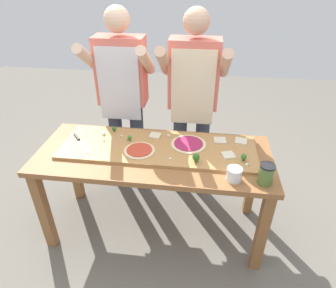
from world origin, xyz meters
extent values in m
plane|color=#6B665B|center=(0.00, 0.00, 0.00)|extent=(8.00, 8.00, 0.00)
cube|color=brown|center=(-0.79, -0.29, 0.36)|extent=(0.07, 0.07, 0.72)
cube|color=brown|center=(0.79, -0.29, 0.36)|extent=(0.07, 0.07, 0.72)
cube|color=brown|center=(-0.79, 0.29, 0.36)|extent=(0.07, 0.07, 0.72)
cube|color=brown|center=(0.79, 0.29, 0.36)|extent=(0.07, 0.07, 0.72)
cube|color=brown|center=(0.00, 0.00, 0.74)|extent=(1.70, 0.69, 0.04)
cube|color=#B27F47|center=(0.02, 0.06, 0.77)|extent=(1.43, 0.47, 0.02)
cube|color=#B7BABF|center=(-0.52, -0.02, 0.78)|extent=(0.15, 0.17, 0.00)
cube|color=black|center=(-0.62, 0.10, 0.79)|extent=(0.09, 0.10, 0.02)
cylinder|color=beige|center=(0.24, 0.11, 0.79)|extent=(0.26, 0.26, 0.01)
cylinder|color=#9E234C|center=(0.24, 0.11, 0.79)|extent=(0.21, 0.21, 0.01)
cylinder|color=beige|center=(-0.10, -0.02, 0.79)|extent=(0.22, 0.22, 0.01)
cylinder|color=#BC3D28|center=(-0.10, -0.02, 0.79)|extent=(0.18, 0.18, 0.01)
cube|color=beige|center=(-0.02, 0.20, 0.79)|extent=(0.09, 0.09, 0.01)
cube|color=beige|center=(0.64, 0.20, 0.79)|extent=(0.10, 0.10, 0.01)
cube|color=beige|center=(0.48, 0.19, 0.79)|extent=(0.10, 0.10, 0.01)
cube|color=beige|center=(0.53, 0.00, 0.79)|extent=(0.11, 0.11, 0.01)
cylinder|color=#487A23|center=(-0.20, 0.11, 0.79)|extent=(0.02, 0.02, 0.01)
sphere|color=#427F33|center=(-0.20, 0.11, 0.81)|extent=(0.03, 0.03, 0.03)
cylinder|color=#366618|center=(-0.36, 0.23, 0.79)|extent=(0.01, 0.01, 0.01)
sphere|color=#2D6623|center=(-0.36, 0.23, 0.81)|extent=(0.03, 0.03, 0.03)
cylinder|color=#3F7220|center=(0.63, -0.05, 0.79)|extent=(0.02, 0.02, 0.02)
sphere|color=#38752D|center=(0.63, -0.05, 0.81)|extent=(0.04, 0.04, 0.04)
cylinder|color=#366618|center=(0.31, -0.10, 0.79)|extent=(0.02, 0.02, 0.02)
sphere|color=#2D6623|center=(0.31, -0.10, 0.82)|extent=(0.05, 0.05, 0.05)
cube|color=white|center=(-0.43, 0.17, 0.79)|extent=(0.03, 0.03, 0.02)
cube|color=silver|center=(-0.28, 0.15, 0.79)|extent=(0.02, 0.02, 0.02)
cube|color=silver|center=(0.08, 0.20, 0.79)|extent=(0.03, 0.03, 0.02)
cube|color=white|center=(0.13, -0.10, 0.79)|extent=(0.02, 0.02, 0.01)
cube|color=silver|center=(0.65, -0.10, 0.79)|extent=(0.02, 0.02, 0.02)
cube|color=white|center=(-0.40, 0.08, 0.79)|extent=(0.02, 0.02, 0.01)
cylinder|color=white|center=(0.56, -0.24, 0.80)|extent=(0.10, 0.10, 0.09)
cylinder|color=white|center=(0.56, -0.24, 0.79)|extent=(0.09, 0.09, 0.05)
cylinder|color=#517033|center=(0.75, -0.24, 0.82)|extent=(0.09, 0.09, 0.12)
cylinder|color=black|center=(0.75, -0.24, 0.89)|extent=(0.09, 0.09, 0.01)
cylinder|color=#333847|center=(-0.45, 0.54, 0.45)|extent=(0.12, 0.12, 0.90)
cylinder|color=#333847|center=(-0.25, 0.54, 0.45)|extent=(0.12, 0.12, 0.90)
cube|color=#DB6B5B|center=(-0.35, 0.54, 1.18)|extent=(0.40, 0.20, 0.55)
cube|color=silver|center=(-0.35, 0.44, 1.09)|extent=(0.34, 0.01, 0.60)
cylinder|color=#DBB293|center=(-0.58, 0.44, 1.30)|extent=(0.08, 0.39, 0.31)
cylinder|color=#DBB293|center=(-0.12, 0.44, 1.30)|extent=(0.08, 0.39, 0.31)
sphere|color=#DBB293|center=(-0.35, 0.54, 1.57)|extent=(0.20, 0.20, 0.20)
cylinder|color=#333847|center=(0.14, 0.54, 0.45)|extent=(0.12, 0.12, 0.90)
cylinder|color=#333847|center=(0.34, 0.54, 0.45)|extent=(0.12, 0.12, 0.90)
cube|color=#DB6B5B|center=(0.24, 0.54, 1.18)|extent=(0.40, 0.20, 0.55)
cube|color=beige|center=(0.24, 0.44, 1.09)|extent=(0.34, 0.01, 0.60)
cylinder|color=tan|center=(0.01, 0.44, 1.30)|extent=(0.08, 0.39, 0.31)
cylinder|color=tan|center=(0.47, 0.44, 1.30)|extent=(0.08, 0.39, 0.31)
sphere|color=tan|center=(0.24, 0.54, 1.57)|extent=(0.20, 0.20, 0.20)
camera|label=1|loc=(0.33, -1.73, 1.94)|focal=31.26mm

